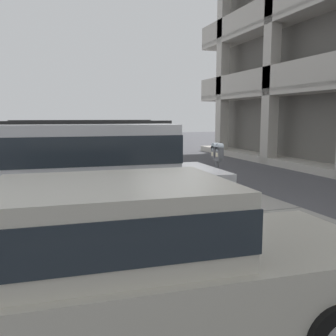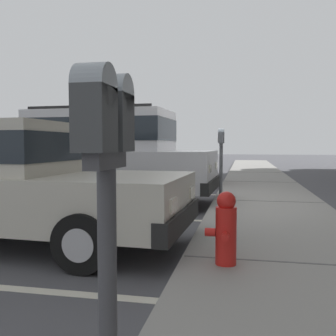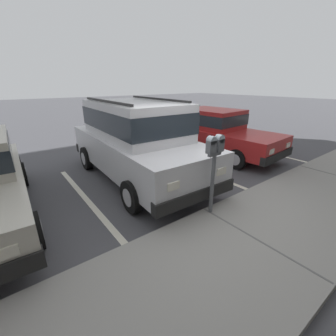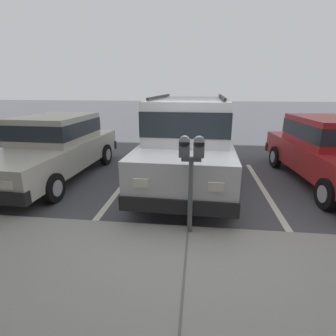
{
  "view_description": "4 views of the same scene",
  "coord_description": "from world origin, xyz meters",
  "px_view_note": "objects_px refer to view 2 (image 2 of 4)",
  "views": [
    {
      "loc": [
        6.63,
        -2.95,
        2.1
      ],
      "look_at": [
        -0.29,
        -0.59,
        1.09
      ],
      "focal_mm": 40.0,
      "sensor_mm": 36.0,
      "label": 1
    },
    {
      "loc": [
        7.73,
        0.81,
        1.27
      ],
      "look_at": [
        0.11,
        -0.74,
        0.77
      ],
      "focal_mm": 40.0,
      "sensor_mm": 36.0,
      "label": 2
    },
    {
      "loc": [
        2.83,
        2.79,
        2.39
      ],
      "look_at": [
        0.28,
        -0.57,
        0.79
      ],
      "focal_mm": 24.0,
      "sensor_mm": 36.0,
      "label": 3
    },
    {
      "loc": [
        -0.1,
        3.89,
        2.23
      ],
      "look_at": [
        0.42,
        -0.61,
        0.82
      ],
      "focal_mm": 28.0,
      "sensor_mm": 36.0,
      "label": 4
    }
  ],
  "objects_px": {
    "red_sedan": "(134,159)",
    "parking_meter_near": "(221,147)",
    "silver_suv": "(103,153)",
    "parking_meter_far": "(106,170)",
    "dark_hatchback": "(5,179)",
    "fire_hydrant": "(226,229)"
  },
  "relations": [
    {
      "from": "red_sedan",
      "to": "parking_meter_far",
      "type": "xyz_separation_m",
      "value": [
        9.72,
        2.82,
        0.35
      ]
    },
    {
      "from": "red_sedan",
      "to": "dark_hatchback",
      "type": "relative_size",
      "value": 1.01
    },
    {
      "from": "dark_hatchback",
      "to": "silver_suv",
      "type": "bearing_deg",
      "value": -177.77
    },
    {
      "from": "red_sedan",
      "to": "parking_meter_far",
      "type": "relative_size",
      "value": 3.25
    },
    {
      "from": "silver_suv",
      "to": "fire_hydrant",
      "type": "distance_m",
      "value": 5.0
    },
    {
      "from": "silver_suv",
      "to": "parking_meter_far",
      "type": "xyz_separation_m",
      "value": [
        6.36,
        2.49,
        0.09
      ]
    },
    {
      "from": "silver_suv",
      "to": "red_sedan",
      "type": "height_order",
      "value": "silver_suv"
    },
    {
      "from": "dark_hatchback",
      "to": "parking_meter_far",
      "type": "height_order",
      "value": "dark_hatchback"
    },
    {
      "from": "silver_suv",
      "to": "parking_meter_near",
      "type": "bearing_deg",
      "value": 94.58
    },
    {
      "from": "red_sedan",
      "to": "dark_hatchback",
      "type": "bearing_deg",
      "value": -1.51
    },
    {
      "from": "red_sedan",
      "to": "fire_hydrant",
      "type": "bearing_deg",
      "value": 18.68
    },
    {
      "from": "silver_suv",
      "to": "parking_meter_far",
      "type": "bearing_deg",
      "value": 23.33
    },
    {
      "from": "parking_meter_near",
      "to": "fire_hydrant",
      "type": "bearing_deg",
      "value": 4.05
    },
    {
      "from": "silver_suv",
      "to": "parking_meter_far",
      "type": "relative_size",
      "value": 3.43
    },
    {
      "from": "red_sedan",
      "to": "parking_meter_near",
      "type": "xyz_separation_m",
      "value": [
        3.24,
        2.84,
        0.39
      ]
    },
    {
      "from": "silver_suv",
      "to": "red_sedan",
      "type": "relative_size",
      "value": 1.05
    },
    {
      "from": "silver_suv",
      "to": "dark_hatchback",
      "type": "relative_size",
      "value": 1.06
    },
    {
      "from": "dark_hatchback",
      "to": "parking_meter_near",
      "type": "height_order",
      "value": "parking_meter_near"
    },
    {
      "from": "red_sedan",
      "to": "fire_hydrant",
      "type": "height_order",
      "value": "red_sedan"
    },
    {
      "from": "dark_hatchback",
      "to": "parking_meter_near",
      "type": "xyz_separation_m",
      "value": [
        -3.51,
        2.52,
        0.39
      ]
    },
    {
      "from": "silver_suv",
      "to": "fire_hydrant",
      "type": "xyz_separation_m",
      "value": [
        4.08,
        2.82,
        -0.62
      ]
    },
    {
      "from": "silver_suv",
      "to": "parking_meter_far",
      "type": "height_order",
      "value": "silver_suv"
    }
  ]
}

